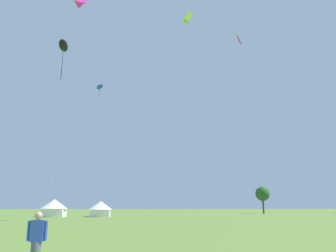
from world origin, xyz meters
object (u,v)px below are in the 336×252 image
(kite_black_parafoil, at_px, (63,46))
(festival_tent_center, at_px, (100,208))
(kite_magenta_delta, at_px, (79,3))
(kite_blue_parafoil, at_px, (100,87))
(person_spectator, at_px, (36,244))
(festival_tent_right, at_px, (54,207))
(tree_distant_left, at_px, (263,194))
(kite_red_diamond, at_px, (239,42))
(kite_lime_box, at_px, (188,18))

(kite_black_parafoil, relative_size, festival_tent_center, 5.25)
(kite_magenta_delta, bearing_deg, festival_tent_center, 73.14)
(kite_blue_parafoil, height_order, person_spectator, kite_blue_parafoil)
(kite_black_parafoil, bearing_deg, festival_tent_right, 102.26)
(festival_tent_right, xyz_separation_m, tree_distant_left, (45.32, 20.93, 3.07))
(festival_tent_right, bearing_deg, person_spectator, -77.36)
(kite_blue_parafoil, xyz_separation_m, festival_tent_right, (-8.26, 12.01, -17.96))
(person_spectator, bearing_deg, kite_blue_parafoil, 94.74)
(kite_magenta_delta, relative_size, festival_tent_center, 8.55)
(kite_blue_parafoil, height_order, kite_red_diamond, kite_red_diamond)
(kite_blue_parafoil, distance_m, festival_tent_center, 21.75)
(kite_black_parafoil, xyz_separation_m, kite_magenta_delta, (-0.57, 10.58, 12.78))
(kite_lime_box, height_order, person_spectator, kite_lime_box)
(kite_red_diamond, relative_size, festival_tent_center, 8.86)
(kite_blue_parafoil, height_order, kite_black_parafoil, kite_black_parafoil)
(kite_black_parafoil, bearing_deg, festival_tent_center, 82.27)
(kite_red_diamond, bearing_deg, festival_tent_center, -179.32)
(kite_blue_parafoil, relative_size, kite_red_diamond, 0.55)
(kite_black_parafoil, bearing_deg, kite_magenta_delta, 93.11)
(kite_lime_box, xyz_separation_m, festival_tent_right, (-21.48, 16.24, -27.92))
(kite_blue_parafoil, bearing_deg, tree_distant_left, 41.63)
(festival_tent_center, bearing_deg, kite_lime_box, -50.25)
(kite_magenta_delta, distance_m, festival_tent_right, 34.66)
(kite_blue_parafoil, bearing_deg, person_spectator, -85.26)
(person_spectator, height_order, tree_distant_left, tree_distant_left)
(kite_magenta_delta, xyz_separation_m, festival_tent_center, (3.64, 12.01, -32.40))
(tree_distant_left, bearing_deg, festival_tent_center, -150.73)
(kite_lime_box, relative_size, kite_blue_parafoil, 1.53)
(kite_blue_parafoil, xyz_separation_m, person_spectator, (3.26, -39.36, -18.78))
(kite_red_diamond, bearing_deg, tree_distant_left, 62.67)
(person_spectator, bearing_deg, tree_distant_left, 64.94)
(kite_black_parafoil, bearing_deg, kite_red_diamond, 37.58)
(kite_red_diamond, distance_m, kite_magenta_delta, 32.75)
(kite_red_diamond, xyz_separation_m, festival_tent_right, (-34.67, -0.31, -33.21))
(kite_black_parafoil, relative_size, festival_tent_right, 4.70)
(kite_lime_box, relative_size, kite_red_diamond, 0.83)
(kite_lime_box, bearing_deg, kite_red_diamond, 51.47)
(tree_distant_left, bearing_deg, festival_tent_right, -155.21)
(kite_red_diamond, distance_m, tree_distant_left, 38.04)
(kite_red_diamond, relative_size, tree_distant_left, 5.62)
(kite_blue_parafoil, relative_size, kite_black_parafoil, 0.92)
(kite_black_parafoil, distance_m, festival_tent_center, 30.07)
(kite_red_diamond, bearing_deg, festival_tent_right, -179.48)
(festival_tent_right, bearing_deg, kite_black_parafoil, -77.74)
(festival_tent_right, xyz_separation_m, festival_tent_center, (7.97, 0.00, -0.17))
(kite_black_parafoil, distance_m, person_spectator, 35.81)
(person_spectator, distance_m, festival_tent_center, 51.49)
(kite_magenta_delta, distance_m, person_spectator, 51.89)
(kite_lime_box, relative_size, tree_distant_left, 4.69)
(festival_tent_center, bearing_deg, kite_black_parafoil, -97.73)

